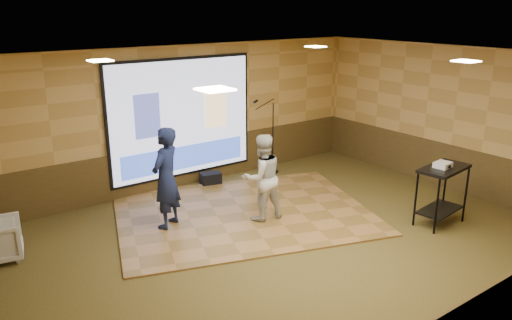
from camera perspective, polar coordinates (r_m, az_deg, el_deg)
ground at (r=8.39m, az=3.34°, el=-9.46°), size 9.00×9.00×0.00m
room_shell at (r=7.68m, az=3.62°, el=4.63°), size 9.04×7.04×3.02m
wainscot_back at (r=10.91m, az=-8.27°, el=-0.45°), size 9.00×0.04×0.95m
wainscot_right at (r=11.40m, az=21.08°, el=-0.69°), size 0.04×7.00×0.95m
projector_screen at (r=10.62m, az=-8.39°, el=4.63°), size 3.32×0.06×2.52m
downlight_nw at (r=8.03m, az=-17.39°, el=10.79°), size 0.32×0.32×0.02m
downlight_ne at (r=10.32m, az=6.83°, el=12.74°), size 0.32×0.32×0.02m
downlight_sw at (r=5.05m, az=-4.71°, el=8.05°), size 0.32×0.32×0.02m
downlight_se at (r=8.23m, az=22.87°, el=10.37°), size 0.32×0.32×0.02m
dance_floor at (r=9.47m, az=-1.44°, el=-6.06°), size 5.49×4.79×0.03m
player_left at (r=8.72m, az=-10.25°, el=-2.03°), size 0.78×0.71×1.79m
player_right at (r=8.91m, az=0.69°, el=-2.00°), size 0.84×0.69×1.58m
av_table at (r=9.38m, az=20.54°, el=-2.50°), size 1.02×0.54×1.07m
projector at (r=9.24m, az=20.57°, el=-0.52°), size 0.31×0.27×0.10m
mic_stand at (r=11.60m, az=1.71°, el=0.89°), size 0.70×0.29×1.78m
duffel_bag at (r=10.96m, az=-5.19°, el=-2.15°), size 0.48×0.37×0.27m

